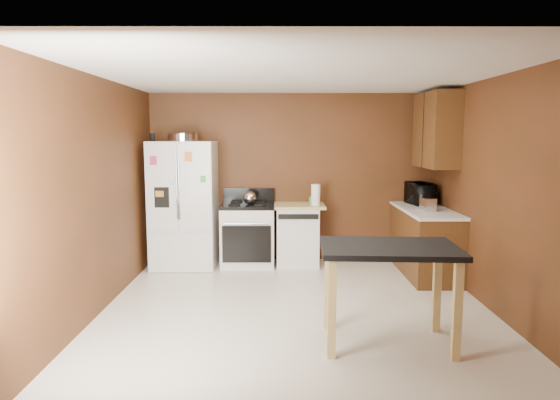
{
  "coord_description": "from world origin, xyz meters",
  "views": [
    {
      "loc": [
        -0.19,
        -5.2,
        1.88
      ],
      "look_at": [
        -0.18,
        0.85,
        1.1
      ],
      "focal_mm": 32.0,
      "sensor_mm": 36.0,
      "label": 1
    }
  ],
  "objects_px": {
    "kettle": "(250,198)",
    "island": "(389,261)",
    "gas_range": "(248,234)",
    "refrigerator": "(184,204)",
    "dishwasher": "(297,234)",
    "green_canister": "(312,200)",
    "toaster": "(428,204)",
    "microwave": "(420,194)",
    "paper_towel": "(316,195)",
    "roasting_pan": "(183,137)",
    "pen_cup": "(152,137)"
  },
  "relations": [
    {
      "from": "roasting_pan",
      "to": "pen_cup",
      "type": "relative_size",
      "value": 3.92
    },
    {
      "from": "roasting_pan",
      "to": "paper_towel",
      "type": "distance_m",
      "value": 2.05
    },
    {
      "from": "pen_cup",
      "to": "dishwasher",
      "type": "relative_size",
      "value": 0.12
    },
    {
      "from": "paper_towel",
      "to": "refrigerator",
      "type": "xyz_separation_m",
      "value": [
        -1.88,
        0.02,
        -0.14
      ]
    },
    {
      "from": "microwave",
      "to": "gas_range",
      "type": "relative_size",
      "value": 0.46
    },
    {
      "from": "pen_cup",
      "to": "gas_range",
      "type": "relative_size",
      "value": 0.1
    },
    {
      "from": "paper_towel",
      "to": "dishwasher",
      "type": "bearing_deg",
      "value": 157.15
    },
    {
      "from": "refrigerator",
      "to": "island",
      "type": "height_order",
      "value": "refrigerator"
    },
    {
      "from": "kettle",
      "to": "island",
      "type": "xyz_separation_m",
      "value": [
        1.4,
        -2.75,
        -0.23
      ]
    },
    {
      "from": "toaster",
      "to": "kettle",
      "type": "bearing_deg",
      "value": 158.83
    },
    {
      "from": "toaster",
      "to": "island",
      "type": "distance_m",
      "value": 2.35
    },
    {
      "from": "kettle",
      "to": "island",
      "type": "relative_size",
      "value": 0.15
    },
    {
      "from": "kettle",
      "to": "microwave",
      "type": "relative_size",
      "value": 0.37
    },
    {
      "from": "microwave",
      "to": "dishwasher",
      "type": "relative_size",
      "value": 0.57
    },
    {
      "from": "island",
      "to": "green_canister",
      "type": "bearing_deg",
      "value": 99.81
    },
    {
      "from": "microwave",
      "to": "kettle",
      "type": "bearing_deg",
      "value": 81.01
    },
    {
      "from": "roasting_pan",
      "to": "gas_range",
      "type": "relative_size",
      "value": 0.39
    },
    {
      "from": "toaster",
      "to": "gas_range",
      "type": "relative_size",
      "value": 0.21
    },
    {
      "from": "gas_range",
      "to": "island",
      "type": "height_order",
      "value": "gas_range"
    },
    {
      "from": "microwave",
      "to": "island",
      "type": "distance_m",
      "value": 2.96
    },
    {
      "from": "kettle",
      "to": "dishwasher",
      "type": "bearing_deg",
      "value": 5.77
    },
    {
      "from": "refrigerator",
      "to": "dishwasher",
      "type": "xyz_separation_m",
      "value": [
        1.63,
        0.08,
        -0.45
      ]
    },
    {
      "from": "green_canister",
      "to": "toaster",
      "type": "xyz_separation_m",
      "value": [
        1.47,
        -0.74,
        0.04
      ]
    },
    {
      "from": "green_canister",
      "to": "island",
      "type": "bearing_deg",
      "value": -80.19
    },
    {
      "from": "refrigerator",
      "to": "dishwasher",
      "type": "bearing_deg",
      "value": 2.98
    },
    {
      "from": "island",
      "to": "refrigerator",
      "type": "bearing_deg",
      "value": 130.6
    },
    {
      "from": "refrigerator",
      "to": "island",
      "type": "distance_m",
      "value": 3.6
    },
    {
      "from": "toaster",
      "to": "green_canister",
      "type": "bearing_deg",
      "value": 146.61
    },
    {
      "from": "toaster",
      "to": "island",
      "type": "height_order",
      "value": "toaster"
    },
    {
      "from": "refrigerator",
      "to": "toaster",
      "type": "bearing_deg",
      "value": -10.25
    },
    {
      "from": "green_canister",
      "to": "island",
      "type": "height_order",
      "value": "green_canister"
    },
    {
      "from": "microwave",
      "to": "refrigerator",
      "type": "xyz_separation_m",
      "value": [
        -3.39,
        -0.02,
        -0.14
      ]
    },
    {
      "from": "kettle",
      "to": "paper_towel",
      "type": "height_order",
      "value": "paper_towel"
    },
    {
      "from": "paper_towel",
      "to": "island",
      "type": "bearing_deg",
      "value": -80.4
    },
    {
      "from": "island",
      "to": "paper_towel",
      "type": "bearing_deg",
      "value": 99.6
    },
    {
      "from": "roasting_pan",
      "to": "gas_range",
      "type": "bearing_deg",
      "value": 1.96
    },
    {
      "from": "pen_cup",
      "to": "refrigerator",
      "type": "distance_m",
      "value": 1.04
    },
    {
      "from": "pen_cup",
      "to": "dishwasher",
      "type": "bearing_deg",
      "value": 3.8
    },
    {
      "from": "gas_range",
      "to": "island",
      "type": "distance_m",
      "value": 3.15
    },
    {
      "from": "green_canister",
      "to": "refrigerator",
      "type": "relative_size",
      "value": 0.06
    },
    {
      "from": "green_canister",
      "to": "refrigerator",
      "type": "xyz_separation_m",
      "value": [
        -1.85,
        -0.14,
        -0.04
      ]
    },
    {
      "from": "pen_cup",
      "to": "microwave",
      "type": "distance_m",
      "value": 3.88
    },
    {
      "from": "pen_cup",
      "to": "green_canister",
      "type": "height_order",
      "value": "pen_cup"
    },
    {
      "from": "kettle",
      "to": "toaster",
      "type": "height_order",
      "value": "kettle"
    },
    {
      "from": "roasting_pan",
      "to": "kettle",
      "type": "distance_m",
      "value": 1.27
    },
    {
      "from": "roasting_pan",
      "to": "refrigerator",
      "type": "distance_m",
      "value": 0.95
    },
    {
      "from": "kettle",
      "to": "toaster",
      "type": "relative_size",
      "value": 0.81
    },
    {
      "from": "kettle",
      "to": "gas_range",
      "type": "height_order",
      "value": "gas_range"
    },
    {
      "from": "toaster",
      "to": "refrigerator",
      "type": "bearing_deg",
      "value": 163.11
    },
    {
      "from": "pen_cup",
      "to": "kettle",
      "type": "height_order",
      "value": "pen_cup"
    }
  ]
}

